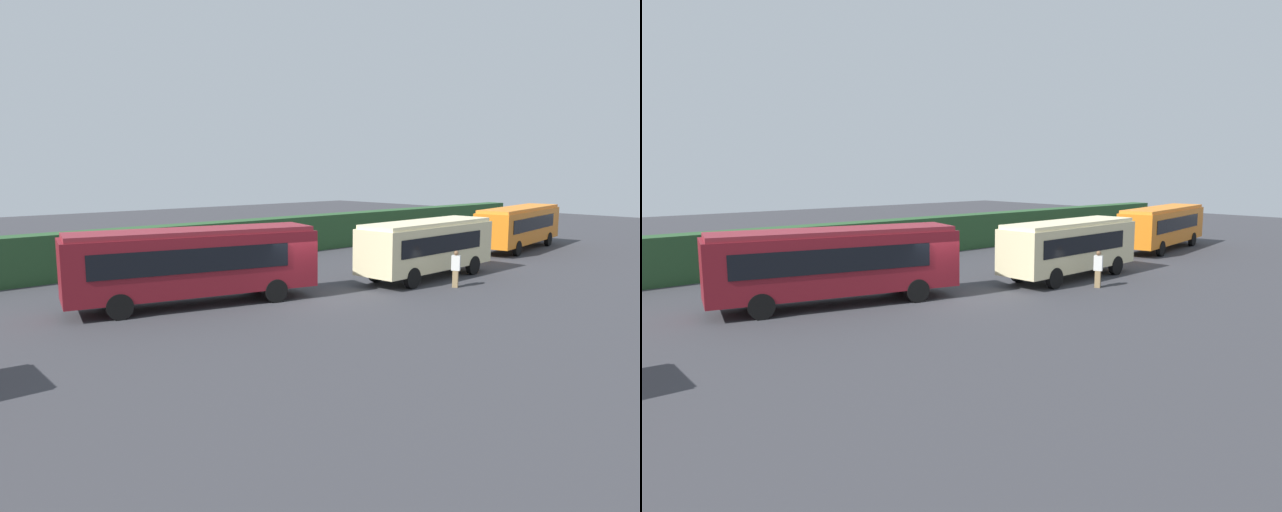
{
  "view_description": "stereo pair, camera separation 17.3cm",
  "coord_description": "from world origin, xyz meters",
  "views": [
    {
      "loc": [
        -15.59,
        -18.65,
        5.58
      ],
      "look_at": [
        1.57,
        0.52,
        1.7
      ],
      "focal_mm": 32.55,
      "sensor_mm": 36.0,
      "label": 1
    },
    {
      "loc": [
        -15.46,
        -18.77,
        5.58
      ],
      "look_at": [
        1.57,
        0.52,
        1.7
      ],
      "focal_mm": 32.55,
      "sensor_mm": 36.0,
      "label": 2
    }
  ],
  "objects": [
    {
      "name": "person_right",
      "position": [
        24.05,
        4.2,
        0.93
      ],
      "size": [
        0.3,
        0.52,
        1.78
      ],
      "rotation": [
        0.0,
        0.0,
        0.09
      ],
      "color": "#334C8C",
      "rests_on": "ground_plane"
    },
    {
      "name": "bus_orange",
      "position": [
        21.51,
        2.04,
        1.72
      ],
      "size": [
        10.56,
        4.05,
        2.95
      ],
      "rotation": [
        0.0,
        0.0,
        0.17
      ],
      "color": "orange",
      "rests_on": "ground_plane"
    },
    {
      "name": "person_left",
      "position": [
        7.21,
        -2.81,
        0.93
      ],
      "size": [
        0.4,
        0.47,
        1.76
      ],
      "rotation": [
        0.0,
        0.0,
        0.45
      ],
      "color": "olive",
      "rests_on": "ground_plane"
    },
    {
      "name": "hedge_row",
      "position": [
        0.0,
        11.56,
        1.19
      ],
      "size": [
        68.19,
        1.53,
        2.38
      ],
      "primitive_type": "cube",
      "color": "#29522C",
      "rests_on": "ground_plane"
    },
    {
      "name": "ground_plane",
      "position": [
        0.0,
        0.0,
        0.0
      ],
      "size": [
        112.39,
        112.39,
        0.0
      ],
      "primitive_type": "plane",
      "color": "#38383D"
    },
    {
      "name": "person_center",
      "position": [
        20.14,
        4.51,
        1.02
      ],
      "size": [
        0.42,
        0.54,
        1.92
      ],
      "rotation": [
        0.0,
        0.0,
        3.53
      ],
      "color": "maroon",
      "rests_on": "ground_plane"
    },
    {
      "name": "bus_cream",
      "position": [
        8.07,
        -0.41,
        1.71
      ],
      "size": [
        8.76,
        2.74,
        2.95
      ],
      "rotation": [
        0.0,
        0.0,
        0.04
      ],
      "color": "beige",
      "rests_on": "ground_plane"
    },
    {
      "name": "bus_maroon",
      "position": [
        -3.81,
        2.27,
        1.82
      ],
      "size": [
        10.43,
        4.92,
        3.15
      ],
      "rotation": [
        0.0,
        0.0,
        -0.25
      ],
      "color": "maroon",
      "rests_on": "ground_plane"
    }
  ]
}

